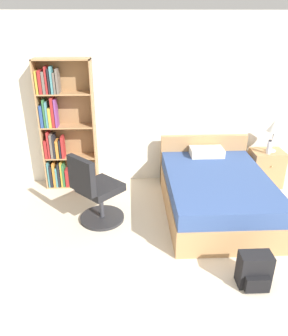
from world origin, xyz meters
TOP-DOWN VIEW (x-y plane):
  - wall_back at (0.00, 3.23)m, footprint 9.00×0.06m
  - bookshelf at (-1.71, 3.02)m, footprint 0.81×0.26m
  - bed at (0.51, 2.15)m, footprint 1.36×1.93m
  - office_chair at (-1.12, 1.93)m, footprint 0.72×0.72m
  - nightstand at (1.52, 2.90)m, footprint 0.50×0.41m
  - table_lamp at (1.56, 2.90)m, footprint 0.23×0.23m
  - water_bottle at (1.48, 2.81)m, footprint 0.07×0.07m
  - backpack_black at (0.57, 0.71)m, footprint 0.32×0.25m

SIDE VIEW (x-z plane):
  - backpack_black at x=0.57m, z-range -0.01..0.37m
  - nightstand at x=1.52m, z-range 0.00..0.58m
  - bed at x=0.51m, z-range -0.12..0.70m
  - office_chair at x=-1.12m, z-range -0.06..0.93m
  - water_bottle at x=1.48m, z-range 0.58..0.80m
  - bookshelf at x=-1.71m, z-range -0.03..1.95m
  - table_lamp at x=1.56m, z-range 0.73..1.25m
  - wall_back at x=0.00m, z-range 0.00..2.60m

